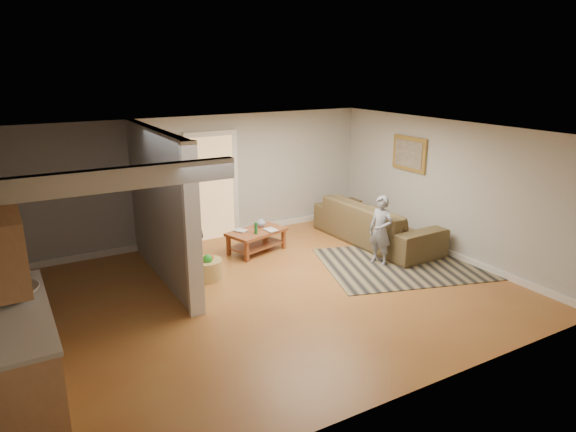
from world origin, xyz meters
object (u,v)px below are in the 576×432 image
Objects in this scene: speaker_right at (158,228)px; child at (379,263)px; speaker_left at (197,246)px; toy_basket at (207,268)px; sofa at (375,242)px; coffee_table at (257,235)px; toddler at (195,263)px; tv_console at (175,219)px.

speaker_right reaches higher than child.
speaker_left is 3.27m from child.
speaker_right is 1.71m from toy_basket.
coffee_table reaches higher than sofa.
coffee_table reaches higher than child.
toddler is at bearing -135.26° from child.
tv_console is 3.78m from child.
coffee_table is (-2.31, 0.72, 0.33)m from sofa.
toddler is (0.06, 0.75, -0.19)m from toy_basket.
child is 1.42× the size of toddler.
sofa is 1.17m from child.
sofa is 2.10× the size of tv_console.
child is (2.93, -0.91, -0.19)m from toy_basket.
toddler is at bearing -179.86° from coffee_table.
toddler reaches higher than sofa.
toy_basket is at bearing -122.47° from child.
child is (-0.68, -0.94, 0.00)m from sofa.
child is at bearing -2.07° from speaker_left.
child is at bearing -33.63° from tv_console.
child is 3.32m from toddler.
toy_basket is (0.13, -0.08, -0.38)m from speaker_left.
coffee_table is 0.98× the size of child.
tv_console is 1.06× the size of child.
speaker_left is at bearing 147.50° from toy_basket.
speaker_left reaches higher than toy_basket.
coffee_table is at bearing -154.46° from toddler.
speaker_right is at bearing 65.55° from sofa.
coffee_table is at bearing -15.22° from tv_console.
speaker_right is (-0.19, 1.58, -0.10)m from speaker_left.
toddler is at bearing 76.65° from sofa.
speaker_right is at bearing -42.17° from toddler.
coffee_table is 2.40× the size of toy_basket.
speaker_left is at bearing 87.31° from sofa.
child is at bearing 175.41° from toddler.
toddler is at bearing 90.19° from speaker_left.
tv_console reaches higher than speaker_right.
coffee_table reaches higher than toy_basket.
child is at bearing -49.13° from speaker_right.
child is (3.25, -2.57, -0.47)m from speaker_right.
speaker_right is 1.06× the size of toddler.
coffee_table is at bearing 40.91° from speaker_left.
coffee_table is 1.60m from speaker_left.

